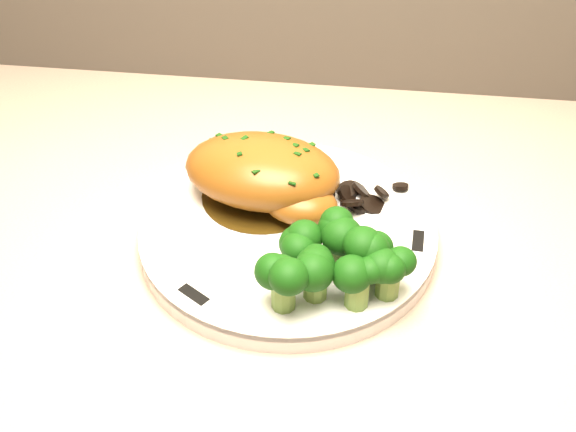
# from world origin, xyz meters

# --- Properties ---
(plate) EXTENTS (0.30, 0.30, 0.02)m
(plate) POSITION_xyz_m (0.44, 1.72, 0.88)
(plate) COLOR white
(plate) RESTS_ON counter
(rim_accent_0) EXTENTS (0.01, 0.02, 0.00)m
(rim_accent_0) POSITION_xyz_m (0.54, 1.71, 0.89)
(rim_accent_0) COLOR black
(rim_accent_0) RESTS_ON plate
(rim_accent_1) EXTENTS (0.03, 0.02, 0.00)m
(rim_accent_1) POSITION_xyz_m (0.40, 1.81, 0.89)
(rim_accent_1) COLOR black
(rim_accent_1) RESTS_ON plate
(rim_accent_2) EXTENTS (0.03, 0.02, 0.00)m
(rim_accent_2) POSITION_xyz_m (0.39, 1.63, 0.89)
(rim_accent_2) COLOR black
(rim_accent_2) RESTS_ON plate
(gravy_pool) EXTENTS (0.10, 0.10, 0.00)m
(gravy_pool) POSITION_xyz_m (0.42, 1.75, 0.89)
(gravy_pool) COLOR #332309
(gravy_pool) RESTS_ON plate
(chicken_breast) EXTENTS (0.14, 0.10, 0.05)m
(chicken_breast) POSITION_xyz_m (0.42, 1.75, 0.92)
(chicken_breast) COLOR #945319
(chicken_breast) RESTS_ON plate
(mushroom_pile) EXTENTS (0.08, 0.06, 0.02)m
(mushroom_pile) POSITION_xyz_m (0.49, 1.75, 0.90)
(mushroom_pile) COLOR black
(mushroom_pile) RESTS_ON plate
(broccoli_florets) EXTENTS (0.10, 0.08, 0.04)m
(broccoli_florets) POSITION_xyz_m (0.49, 1.66, 0.92)
(broccoli_florets) COLOR olive
(broccoli_florets) RESTS_ON plate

